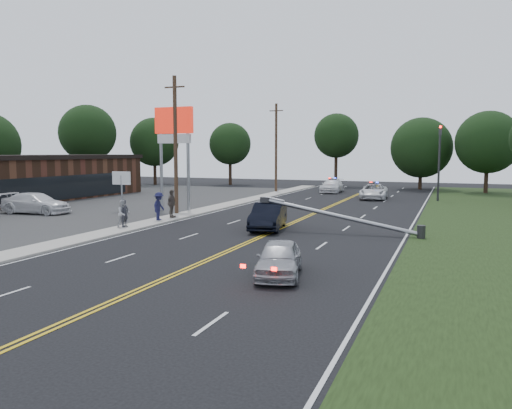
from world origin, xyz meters
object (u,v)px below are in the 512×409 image
at_px(crashed_sedan, 268,216).
at_px(utility_pole_mid, 176,145).
at_px(pylon_sign, 174,133).
at_px(utility_pole_far, 276,148).
at_px(traffic_signal, 439,156).
at_px(emergency_a, 374,191).
at_px(bystander_d, 172,203).
at_px(parked_car, 36,203).
at_px(emergency_b, 332,186).
at_px(bystander_a, 125,213).
at_px(bystander_b, 123,213).
at_px(bystander_c, 159,206).
at_px(small_sign, 121,182).
at_px(waiting_sedan, 279,258).
at_px(fallen_streetlight, 348,218).

bearing_deg(crashed_sedan, utility_pole_mid, 143.72).
height_order(pylon_sign, utility_pole_far, utility_pole_far).
xyz_separation_m(traffic_signal, emergency_a, (-5.91, -0.08, -3.47)).
bearing_deg(utility_pole_far, bystander_d, -87.69).
distance_m(traffic_signal, bystander_d, 26.35).
height_order(parked_car, emergency_b, parked_car).
relative_size(crashed_sedan, bystander_a, 2.89).
bearing_deg(emergency_b, bystander_b, -102.04).
bearing_deg(emergency_a, traffic_signal, -3.26).
bearing_deg(bystander_a, bystander_c, -2.19).
bearing_deg(bystander_c, crashed_sedan, -99.11).
relative_size(small_sign, waiting_sedan, 0.80).
relative_size(traffic_signal, bystander_d, 3.65).
xyz_separation_m(emergency_a, bystander_d, (-10.61, -20.21, 0.35)).
relative_size(pylon_sign, utility_pole_mid, 0.80).
bearing_deg(utility_pole_far, emergency_b, 20.61).
relative_size(utility_pole_mid, bystander_a, 6.06).
bearing_deg(emergency_b, utility_pole_far, -161.64).
bearing_deg(emergency_b, bystander_c, -102.56).
relative_size(emergency_a, bystander_b, 3.25).
bearing_deg(fallen_streetlight, small_sign, 167.60).
bearing_deg(bystander_d, waiting_sedan, -143.23).
distance_m(emergency_a, bystander_d, 22.83).
relative_size(traffic_signal, crashed_sedan, 1.48).
relative_size(emergency_a, bystander_c, 2.87).
bearing_deg(bystander_c, small_sign, 50.13).
distance_m(emergency_a, bystander_c, 24.15).
bearing_deg(fallen_streetlight, emergency_a, 94.69).
relative_size(small_sign, bystander_a, 1.88).
distance_m(utility_pole_mid, bystander_d, 4.71).
bearing_deg(utility_pole_far, bystander_c, -88.01).
bearing_deg(emergency_a, waiting_sedan, -91.67).
xyz_separation_m(pylon_sign, utility_pole_mid, (1.30, -2.00, -0.91)).
relative_size(waiting_sedan, bystander_a, 2.36).
bearing_deg(bystander_a, emergency_a, -20.96).
distance_m(utility_pole_far, waiting_sedan, 38.93).
xyz_separation_m(traffic_signal, utility_pole_mid, (-17.50, -18.00, 0.88)).
distance_m(emergency_b, bystander_c, 28.45).
distance_m(emergency_b, bystander_b, 31.82).
distance_m(utility_pole_mid, bystander_a, 8.18).
relative_size(utility_pole_far, bystander_b, 6.14).
height_order(waiting_sedan, bystander_d, bystander_d).
bearing_deg(waiting_sedan, utility_pole_mid, 117.96).
xyz_separation_m(crashed_sedan, emergency_b, (-2.67, 28.33, -0.03)).
xyz_separation_m(parked_car, bystander_b, (10.72, -3.89, 0.16)).
xyz_separation_m(pylon_sign, bystander_a, (1.91, -9.03, -5.05)).
xyz_separation_m(traffic_signal, emergency_b, (-11.51, 6.26, -3.45)).
height_order(traffic_signal, fallen_streetlight, traffic_signal).
relative_size(utility_pole_mid, emergency_a, 1.89).
xyz_separation_m(fallen_streetlight, bystander_a, (-12.78, -3.03, 0.03)).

